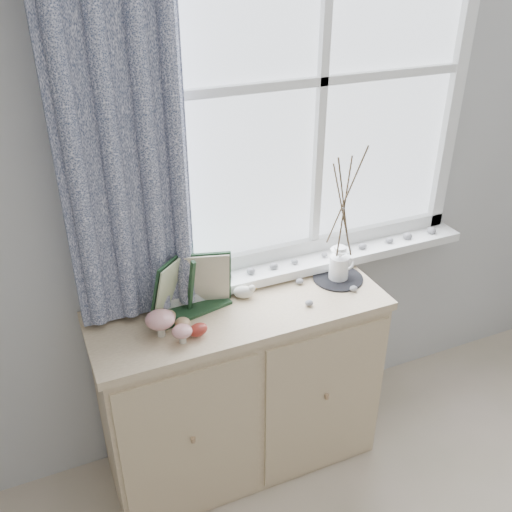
# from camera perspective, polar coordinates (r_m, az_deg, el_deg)

# --- Properties ---
(sideboard) EXTENTS (1.20, 0.45, 0.85)m
(sideboard) POSITION_cam_1_polar(r_m,az_deg,el_deg) (2.54, -1.48, -13.09)
(sideboard) COLOR beige
(sideboard) RESTS_ON ground
(botanical_book) EXTENTS (0.39, 0.21, 0.26)m
(botanical_book) POSITION_cam_1_polar(r_m,az_deg,el_deg) (2.17, -6.41, -3.16)
(botanical_book) COLOR #1C3B22
(botanical_book) RESTS_ON sideboard
(toadstool_cluster) EXTENTS (0.15, 0.16, 0.10)m
(toadstool_cluster) POSITION_cam_1_polar(r_m,az_deg,el_deg) (2.11, -9.02, -6.65)
(toadstool_cluster) COLOR beige
(toadstool_cluster) RESTS_ON sideboard
(wooden_eggs) EXTENTS (0.14, 0.18, 0.07)m
(wooden_eggs) POSITION_cam_1_polar(r_m,az_deg,el_deg) (2.16, -7.36, -6.66)
(wooden_eggs) COLOR tan
(wooden_eggs) RESTS_ON sideboard
(songbird_figurine) EXTENTS (0.13, 0.10, 0.06)m
(songbird_figurine) POSITION_cam_1_polar(r_m,az_deg,el_deg) (2.32, -1.28, -3.56)
(songbird_figurine) COLOR white
(songbird_figurine) RESTS_ON sideboard
(crocheted_doily) EXTENTS (0.22, 0.22, 0.01)m
(crocheted_doily) POSITION_cam_1_polar(r_m,az_deg,el_deg) (2.48, 8.20, -2.21)
(crocheted_doily) COLOR black
(crocheted_doily) RESTS_ON sideboard
(twig_pitcher) EXTENTS (0.23, 0.23, 0.63)m
(twig_pitcher) POSITION_cam_1_polar(r_m,az_deg,el_deg) (2.32, 8.82, 5.37)
(twig_pitcher) COLOR white
(twig_pitcher) RESTS_ON crocheted_doily
(sideboard_pebbles) EXTENTS (0.25, 0.19, 0.02)m
(sideboard_pebbles) POSITION_cam_1_polar(r_m,az_deg,el_deg) (2.37, 6.50, -3.49)
(sideboard_pebbles) COLOR gray
(sideboard_pebbles) RESTS_ON sideboard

